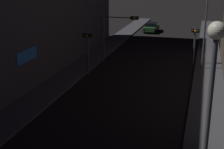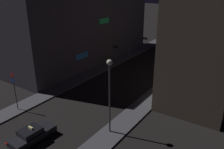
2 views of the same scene
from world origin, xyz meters
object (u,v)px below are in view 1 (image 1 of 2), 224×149
Objects in this scene: street_lamp_near_block at (211,93)px; traffic_light_left_kerb at (88,45)px; street_lamp_far_block at (207,9)px; traffic_light_right_kerb at (195,39)px; far_car at (151,27)px; traffic_light_overhead at (117,28)px.

traffic_light_left_kerb is at bearing 121.51° from street_lamp_near_block.
street_lamp_far_block is at bearing 90.84° from street_lamp_near_block.
traffic_light_right_kerb is (9.01, 6.16, -0.14)m from traffic_light_left_kerb.
traffic_light_left_kerb reaches higher than far_car.
traffic_light_right_kerb is 23.03m from street_lamp_near_block.
traffic_light_overhead is 1.33× the size of traffic_light_right_kerb.
traffic_light_left_kerb is 0.52× the size of street_lamp_near_block.
traffic_light_overhead is at bearing -169.39° from traffic_light_right_kerb.
traffic_light_right_kerb is (7.08, -17.01, 1.93)m from far_car.
far_car is 0.52× the size of street_lamp_far_block.
street_lamp_near_block is 0.88× the size of street_lamp_far_block.
traffic_light_overhead is (-0.53, -18.44, 2.84)m from far_car.
far_car is 23.35m from traffic_light_left_kerb.
street_lamp_near_block is at bearing -58.49° from traffic_light_left_kerb.
far_car is at bearing 85.24° from traffic_light_left_kerb.
street_lamp_near_block is at bearing -67.62° from traffic_light_overhead.
street_lamp_far_block reaches higher than traffic_light_left_kerb.
traffic_light_overhead is at bearing 179.23° from street_lamp_far_block.
traffic_light_left_kerb is 1.06× the size of traffic_light_right_kerb.
traffic_light_left_kerb is at bearing -106.47° from traffic_light_overhead.
traffic_light_overhead is at bearing -91.65° from far_car.
traffic_light_overhead reaches higher than far_car.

